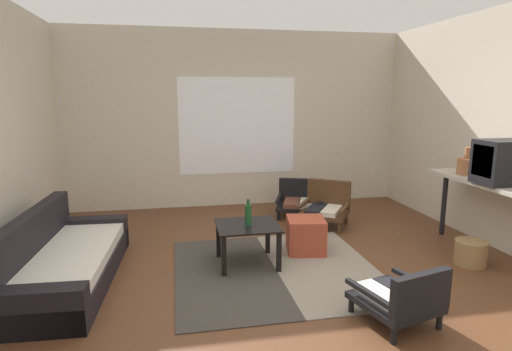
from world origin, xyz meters
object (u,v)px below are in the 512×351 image
object	(u,v)px
clay_vase	(468,165)
glass_bottle	(248,214)
armchair_by_window	(300,200)
wicker_basket	(471,253)
couch	(61,262)
armchair_striped_foreground	(401,297)
coffee_table	(247,232)
console_shelf	(487,189)
ottoman_orange	(306,235)
armchair_corner	(326,205)
crt_television	(503,162)

from	to	relation	value
clay_vase	glass_bottle	xyz separation A→B (m)	(-2.57, -0.14, -0.40)
armchair_by_window	wicker_basket	world-z (taller)	armchair_by_window
couch	armchair_striped_foreground	world-z (taller)	couch
glass_bottle	armchair_striped_foreground	bearing A→B (deg)	-55.07
couch	coffee_table	distance (m)	1.78
couch	glass_bottle	world-z (taller)	glass_bottle
console_shelf	armchair_striped_foreground	bearing A→B (deg)	-144.79
console_shelf	wicker_basket	world-z (taller)	console_shelf
ottoman_orange	console_shelf	world-z (taller)	console_shelf
couch	armchair_corner	distance (m)	3.28
armchair_corner	ottoman_orange	xyz separation A→B (m)	(-0.57, -0.92, -0.07)
console_shelf	glass_bottle	size ratio (longest dim) A/B	5.45
armchair_striped_foreground	console_shelf	bearing A→B (deg)	35.21
couch	clay_vase	bearing A→B (deg)	2.63
crt_television	glass_bottle	size ratio (longest dim) A/B	1.84
armchair_by_window	wicker_basket	distance (m)	2.40
console_shelf	glass_bottle	world-z (taller)	console_shelf
armchair_corner	glass_bottle	distance (m)	1.73
armchair_by_window	console_shelf	distance (m)	2.44
ottoman_orange	crt_television	world-z (taller)	crt_television
armchair_striped_foreground	armchair_corner	distance (m)	2.52
coffee_table	clay_vase	size ratio (longest dim) A/B	2.00
coffee_table	armchair_corner	world-z (taller)	armchair_corner
crt_television	clay_vase	size ratio (longest dim) A/B	1.60
armchair_striped_foreground	coffee_table	bearing A→B (deg)	124.60
coffee_table	console_shelf	xyz separation A→B (m)	(2.57, -0.22, 0.39)
coffee_table	clay_vase	xyz separation A→B (m)	(2.57, 0.11, 0.59)
armchair_corner	ottoman_orange	size ratio (longest dim) A/B	1.96
glass_bottle	couch	bearing A→B (deg)	-177.94
ottoman_orange	wicker_basket	bearing A→B (deg)	-22.98
ottoman_orange	console_shelf	xyz separation A→B (m)	(1.88, -0.43, 0.55)
armchair_by_window	ottoman_orange	distance (m)	1.46
couch	wicker_basket	world-z (taller)	couch
couch	clay_vase	distance (m)	4.41
ottoman_orange	clay_vase	world-z (taller)	clay_vase
ottoman_orange	clay_vase	bearing A→B (deg)	-3.04
glass_bottle	armchair_corner	bearing A→B (deg)	42.37
crt_television	glass_bottle	xyz separation A→B (m)	(-2.57, 0.38, -0.52)
coffee_table	ottoman_orange	distance (m)	0.74
armchair_by_window	crt_television	bearing A→B (deg)	-53.31
armchair_corner	clay_vase	bearing A→B (deg)	-37.95
coffee_table	armchair_striped_foreground	bearing A→B (deg)	-55.40
coffee_table	armchair_striped_foreground	xyz separation A→B (m)	(0.94, -1.37, -0.13)
armchair_corner	ottoman_orange	world-z (taller)	armchair_corner
coffee_table	ottoman_orange	size ratio (longest dim) A/B	1.55
crt_television	glass_bottle	bearing A→B (deg)	171.53
couch	armchair_corner	xyz separation A→B (m)	(3.04, 1.22, 0.06)
console_shelf	glass_bottle	bearing A→B (deg)	175.69
armchair_corner	wicker_basket	bearing A→B (deg)	-57.91
couch	crt_television	world-z (taller)	crt_television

